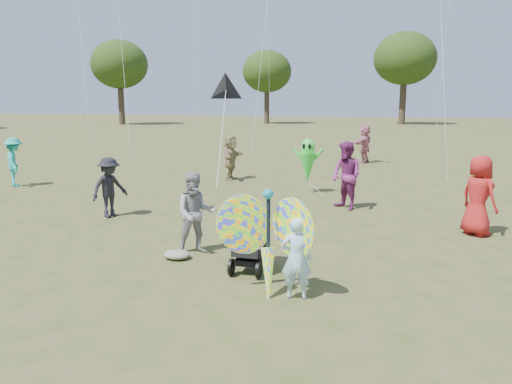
# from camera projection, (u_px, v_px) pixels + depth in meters

# --- Properties ---
(ground) EXTENTS (160.00, 160.00, 0.00)m
(ground) POSITION_uv_depth(u_px,v_px,m) (242.00, 269.00, 8.74)
(ground) COLOR #51592B
(ground) RESTS_ON ground
(child_girl) EXTENTS (0.51, 0.39, 1.24)m
(child_girl) POSITION_uv_depth(u_px,v_px,m) (296.00, 258.00, 7.36)
(child_girl) COLOR #AAD6F1
(child_girl) RESTS_ON ground
(adult_man) EXTENTS (0.97, 0.90, 1.58)m
(adult_man) POSITION_uv_depth(u_px,v_px,m) (195.00, 213.00, 9.51)
(adult_man) COLOR gray
(adult_man) RESTS_ON ground
(grey_bag) EXTENTS (0.51, 0.42, 0.16)m
(grey_bag) POSITION_uv_depth(u_px,v_px,m) (177.00, 254.00, 9.30)
(grey_bag) COLOR gray
(grey_bag) RESTS_ON ground
(crowd_a) EXTENTS (0.99, 1.01, 1.75)m
(crowd_a) POSITION_uv_depth(u_px,v_px,m) (479.00, 196.00, 10.81)
(crowd_a) COLOR #AD1C1B
(crowd_a) RESTS_ON ground
(crowd_b) EXTENTS (0.90, 1.12, 1.52)m
(crowd_b) POSITION_uv_depth(u_px,v_px,m) (109.00, 187.00, 12.52)
(crowd_b) COLOR black
(crowd_b) RESTS_ON ground
(crowd_d) EXTENTS (0.50, 1.54, 1.66)m
(crowd_d) POSITION_uv_depth(u_px,v_px,m) (231.00, 157.00, 18.36)
(crowd_d) COLOR #97865D
(crowd_d) RESTS_ON ground
(crowd_e) EXTENTS (1.13, 1.12, 1.83)m
(crowd_e) POSITION_uv_depth(u_px,v_px,m) (346.00, 176.00, 13.37)
(crowd_e) COLOR #772765
(crowd_e) RESTS_ON ground
(crowd_i) EXTENTS (1.19, 1.22, 1.68)m
(crowd_i) POSITION_uv_depth(u_px,v_px,m) (14.00, 162.00, 16.95)
(crowd_i) COLOR teal
(crowd_i) RESTS_ON ground
(crowd_j) EXTENTS (1.06, 1.77, 1.82)m
(crowd_j) POSITION_uv_depth(u_px,v_px,m) (364.00, 144.00, 23.24)
(crowd_j) COLOR #C77187
(crowd_j) RESTS_ON ground
(jogging_stroller) EXTENTS (0.54, 1.06, 1.09)m
(jogging_stroller) POSITION_uv_depth(u_px,v_px,m) (252.00, 236.00, 8.61)
(jogging_stroller) COLOR black
(jogging_stroller) RESTS_ON ground
(butterfly_kite) EXTENTS (1.74, 0.75, 1.83)m
(butterfly_kite) POSITION_uv_depth(u_px,v_px,m) (268.00, 241.00, 7.48)
(butterfly_kite) COLOR #FB273B
(butterfly_kite) RESTS_ON ground
(delta_kite_rig) EXTENTS (1.09, 2.65, 2.29)m
(delta_kite_rig) POSITION_uv_depth(u_px,v_px,m) (226.00, 90.00, 11.41)
(delta_kite_rig) COLOR black
(delta_kite_rig) RESTS_ON ground
(alien_kite) EXTENTS (1.12, 0.69, 1.74)m
(alien_kite) POSITION_uv_depth(u_px,v_px,m) (307.00, 163.00, 15.71)
(alien_kite) COLOR #33DC3E
(alien_kite) RESTS_ON ground
(tree_line) EXTENTS (91.78, 33.60, 10.79)m
(tree_line) POSITION_uv_depth(u_px,v_px,m) (421.00, 59.00, 48.81)
(tree_line) COLOR #3A2D21
(tree_line) RESTS_ON ground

